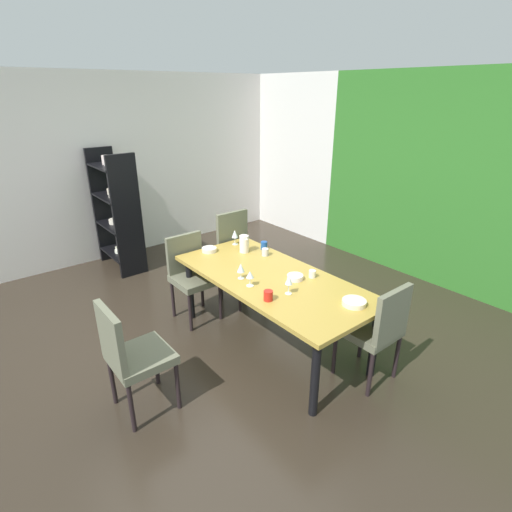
{
  "coord_description": "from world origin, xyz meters",
  "views": [
    {
      "loc": [
        3.03,
        -1.82,
        2.38
      ],
      "look_at": [
        0.2,
        0.47,
        0.85
      ],
      "focal_mm": 28.0,
      "sensor_mm": 36.0,
      "label": 1
    }
  ],
  "objects_px": {
    "wine_glass_left": "(241,268)",
    "cup_north": "(312,274)",
    "chair_head_near": "(130,353)",
    "cup_corner": "(265,252)",
    "wine_glass_right": "(289,281)",
    "pitcher_near_shelf": "(244,244)",
    "cup_south": "(268,296)",
    "wine_glass_east": "(235,234)",
    "chair_right_far": "(377,327)",
    "display_shelf": "(116,211)",
    "serving_bowl_center": "(209,250)",
    "wine_glass_front": "(250,275)",
    "serving_bowl_west": "(295,277)",
    "chair_left_far": "(238,253)",
    "serving_bowl_rear": "(354,302)",
    "cup_near_window": "(264,246)",
    "dining_table": "(272,284)",
    "chair_left_near": "(191,272)"
  },
  "relations": [
    {
      "from": "chair_left_near",
      "to": "cup_corner",
      "type": "height_order",
      "value": "chair_left_near"
    },
    {
      "from": "wine_glass_left",
      "to": "pitcher_near_shelf",
      "type": "relative_size",
      "value": 0.79
    },
    {
      "from": "display_shelf",
      "to": "serving_bowl_west",
      "type": "relative_size",
      "value": 10.91
    },
    {
      "from": "chair_right_far",
      "to": "serving_bowl_center",
      "type": "height_order",
      "value": "chair_right_far"
    },
    {
      "from": "wine_glass_front",
      "to": "wine_glass_right",
      "type": "xyz_separation_m",
      "value": [
        0.33,
        0.17,
        0.02
      ]
    },
    {
      "from": "chair_head_near",
      "to": "serving_bowl_west",
      "type": "bearing_deg",
      "value": 84.31
    },
    {
      "from": "dining_table",
      "to": "serving_bowl_west",
      "type": "distance_m",
      "value": 0.24
    },
    {
      "from": "display_shelf",
      "to": "serving_bowl_center",
      "type": "bearing_deg",
      "value": 8.94
    },
    {
      "from": "serving_bowl_west",
      "to": "cup_near_window",
      "type": "distance_m",
      "value": 0.8
    },
    {
      "from": "wine_glass_right",
      "to": "serving_bowl_center",
      "type": "height_order",
      "value": "wine_glass_right"
    },
    {
      "from": "dining_table",
      "to": "wine_glass_east",
      "type": "relative_size",
      "value": 11.94
    },
    {
      "from": "wine_glass_east",
      "to": "serving_bowl_west",
      "type": "bearing_deg",
      "value": -5.24
    },
    {
      "from": "display_shelf",
      "to": "cup_near_window",
      "type": "height_order",
      "value": "display_shelf"
    },
    {
      "from": "wine_glass_front",
      "to": "serving_bowl_west",
      "type": "bearing_deg",
      "value": 68.62
    },
    {
      "from": "dining_table",
      "to": "serving_bowl_rear",
      "type": "xyz_separation_m",
      "value": [
        0.82,
        0.18,
        0.1
      ]
    },
    {
      "from": "chair_right_far",
      "to": "cup_south",
      "type": "relative_size",
      "value": 10.7
    },
    {
      "from": "chair_right_far",
      "to": "cup_north",
      "type": "xyz_separation_m",
      "value": [
        -0.72,
        -0.04,
        0.24
      ]
    },
    {
      "from": "serving_bowl_west",
      "to": "cup_north",
      "type": "relative_size",
      "value": 2.12
    },
    {
      "from": "serving_bowl_center",
      "to": "pitcher_near_shelf",
      "type": "bearing_deg",
      "value": 49.11
    },
    {
      "from": "cup_corner",
      "to": "cup_near_window",
      "type": "height_order",
      "value": "cup_near_window"
    },
    {
      "from": "chair_head_near",
      "to": "display_shelf",
      "type": "bearing_deg",
      "value": 160.21
    },
    {
      "from": "chair_head_near",
      "to": "cup_corner",
      "type": "bearing_deg",
      "value": 105.02
    },
    {
      "from": "chair_left_far",
      "to": "serving_bowl_rear",
      "type": "height_order",
      "value": "chair_left_far"
    },
    {
      "from": "wine_glass_left",
      "to": "cup_north",
      "type": "distance_m",
      "value": 0.67
    },
    {
      "from": "chair_left_far",
      "to": "display_shelf",
      "type": "height_order",
      "value": "display_shelf"
    },
    {
      "from": "chair_head_near",
      "to": "cup_south",
      "type": "xyz_separation_m",
      "value": [
        0.3,
        1.11,
        0.24
      ]
    },
    {
      "from": "dining_table",
      "to": "serving_bowl_rear",
      "type": "bearing_deg",
      "value": 12.04
    },
    {
      "from": "chair_head_near",
      "to": "wine_glass_front",
      "type": "relative_size",
      "value": 6.59
    },
    {
      "from": "wine_glass_right",
      "to": "pitcher_near_shelf",
      "type": "relative_size",
      "value": 0.9
    },
    {
      "from": "wine_glass_left",
      "to": "serving_bowl_west",
      "type": "xyz_separation_m",
      "value": [
        0.33,
        0.38,
        -0.08
      ]
    },
    {
      "from": "display_shelf",
      "to": "wine_glass_left",
      "type": "relative_size",
      "value": 10.96
    },
    {
      "from": "chair_head_near",
      "to": "serving_bowl_rear",
      "type": "distance_m",
      "value": 1.81
    },
    {
      "from": "chair_head_near",
      "to": "chair_left_far",
      "type": "relative_size",
      "value": 0.9
    },
    {
      "from": "wine_glass_left",
      "to": "cup_south",
      "type": "xyz_separation_m",
      "value": [
        0.48,
        -0.07,
        -0.06
      ]
    },
    {
      "from": "chair_head_near",
      "to": "cup_corner",
      "type": "height_order",
      "value": "chair_head_near"
    },
    {
      "from": "serving_bowl_west",
      "to": "cup_near_window",
      "type": "height_order",
      "value": "cup_near_window"
    },
    {
      "from": "chair_left_far",
      "to": "cup_corner",
      "type": "distance_m",
      "value": 0.58
    },
    {
      "from": "chair_left_near",
      "to": "cup_near_window",
      "type": "height_order",
      "value": "chair_left_near"
    },
    {
      "from": "cup_corner",
      "to": "chair_head_near",
      "type": "bearing_deg",
      "value": -74.98
    },
    {
      "from": "display_shelf",
      "to": "chair_head_near",
      "type": "bearing_deg",
      "value": -19.79
    },
    {
      "from": "chair_left_far",
      "to": "serving_bowl_rear",
      "type": "distance_m",
      "value": 1.82
    },
    {
      "from": "cup_south",
      "to": "serving_bowl_rear",
      "type": "bearing_deg",
      "value": 44.81
    },
    {
      "from": "dining_table",
      "to": "wine_glass_east",
      "type": "distance_m",
      "value": 0.96
    },
    {
      "from": "dining_table",
      "to": "cup_south",
      "type": "height_order",
      "value": "cup_south"
    },
    {
      "from": "wine_glass_east",
      "to": "chair_right_far",
      "type": "bearing_deg",
      "value": 2.91
    },
    {
      "from": "chair_head_near",
      "to": "wine_glass_left",
      "type": "height_order",
      "value": "chair_head_near"
    },
    {
      "from": "wine_glass_east",
      "to": "cup_north",
      "type": "distance_m",
      "value": 1.16
    },
    {
      "from": "dining_table",
      "to": "cup_near_window",
      "type": "xyz_separation_m",
      "value": [
        -0.59,
        0.39,
        0.12
      ]
    },
    {
      "from": "chair_right_far",
      "to": "wine_glass_east",
      "type": "height_order",
      "value": "chair_right_far"
    },
    {
      "from": "wine_glass_left",
      "to": "chair_head_near",
      "type": "bearing_deg",
      "value": -81.38
    }
  ]
}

